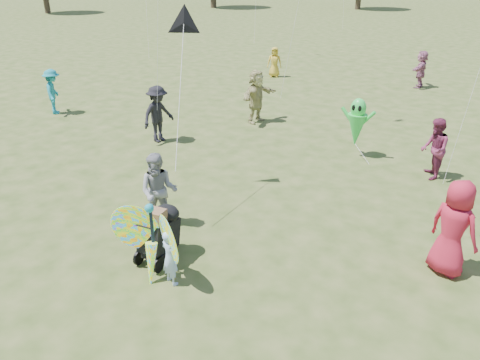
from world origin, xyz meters
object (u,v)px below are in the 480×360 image
Objects in this scene: crowd_a at (454,228)px; butterfly_kite at (151,243)px; crowd_g at (274,62)px; alien_kite at (357,124)px; crowd_e at (434,149)px; adult_man at (159,191)px; crowd_d at (256,96)px; jogging_stroller at (160,230)px; crowd_i at (53,92)px; crowd_b at (158,114)px; crowd_j at (421,69)px; child_girl at (170,257)px.

crowd_a is 5.37m from butterfly_kite.
crowd_g is 10.58m from alien_kite.
adult_man is at bearing -59.69° from crowd_e.
crowd_d is (-7.35, 6.01, 0.01)m from crowd_a.
crowd_g is 1.32× the size of jogging_stroller.
crowd_e reaches higher than crowd_g.
crowd_a is 4.34m from crowd_e.
alien_kite reaches higher than crowd_i.
crowd_b reaches higher than alien_kite.
butterfly_kite is (0.28, -0.57, 0.12)m from jogging_stroller.
crowd_g is at bearing -77.23° from crowd_j.
crowd_d is 9.11m from crowd_j.
crowd_d is 1.07× the size of butterfly_kite.
adult_man is 1.54× the size of jogging_stroller.
crowd_a is at bearing -145.46° from crowd_i.
crowd_b is at bearing -106.97° from crowd_g.
alien_kite reaches higher than crowd_j.
crowd_d is 1.07× the size of alien_kite.
jogging_stroller is at bearing 115.92° from butterfly_kite.
crowd_j is at bearing -76.08° from child_girl.
crowd_b is 5.32m from crowd_i.
crowd_j is (-3.44, 14.24, -0.10)m from crowd_a.
crowd_b reaches higher than crowd_j.
crowd_j is at bearing 79.73° from jogging_stroller.
butterfly_kite is at bearing -99.07° from alien_kite.
crowd_g reaches higher than child_girl.
crowd_d reaches higher than crowd_g.
crowd_b is at bearing -100.19° from crowd_e.
crowd_a is 1.12× the size of crowd_j.
crowd_d reaches higher than crowd_i.
adult_man is at bearing 38.23° from crowd_a.
crowd_b reaches higher than crowd_g.
crowd_i is 1.01× the size of crowd_j.
crowd_i is at bearing -171.65° from alien_kite.
adult_man is at bearing -131.39° from crowd_b.
crowd_e is at bearing 54.79° from jogging_stroller.
crowd_e is 10.31m from crowd_j.
crowd_a is 5.34m from jogging_stroller.
crowd_a is 1.06× the size of alien_kite.
crowd_d is at bearing -53.88° from child_girl.
child_girl is 11.77m from crowd_i.
crowd_b is 1.24× the size of crowd_g.
crowd_d is 1.13× the size of crowd_j.
crowd_i is (-13.26, -1.18, 0.02)m from crowd_e.
alien_kite is at bearing 72.35° from jogging_stroller.
alien_kite is (6.78, -8.12, 0.25)m from crowd_g.
crowd_d is 8.75m from jogging_stroller.
alien_kite is (0.15, -9.60, 0.15)m from crowd_j.
crowd_e is (7.95, 1.53, -0.08)m from crowd_b.
crowd_j reaches higher than crowd_e.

